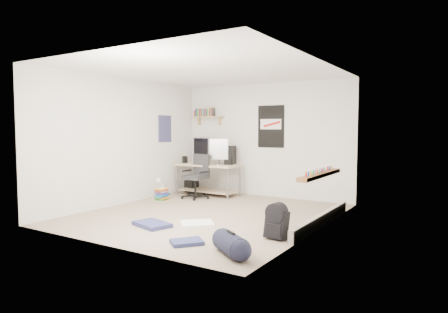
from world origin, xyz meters
The scene contains 26 objects.
floor centered at (0.00, 0.00, -0.01)m, with size 4.00×4.50×0.01m, color gray.
ceiling centered at (0.00, 0.00, 2.50)m, with size 4.00×4.50×0.01m, color white.
back_wall centered at (0.00, 2.25, 1.25)m, with size 4.00×0.01×2.50m, color silver.
left_wall centered at (-2.00, 0.00, 1.25)m, with size 0.01×4.50×2.50m, color silver.
right_wall centered at (2.00, 0.00, 1.25)m, with size 0.01×4.50×2.50m, color silver.
desk centered at (-1.15, 1.69, 0.36)m, with size 1.49×0.65×0.68m, color #C7A88A.
monitor_left centered at (-1.51, 1.95, 0.92)m, with size 0.44×0.11×0.48m, color #999A9E.
monitor_right centered at (-0.84, 1.66, 0.91)m, with size 0.41×0.10×0.45m, color #A8A7AC.
pc_tower centered at (-0.72, 1.95, 0.90)m, with size 0.20×0.42×0.44m, color black.
keyboard centered at (-1.11, 1.83, 0.69)m, with size 0.37×0.13×0.02m, color black.
speaker_left centered at (-1.75, 1.62, 0.77)m, with size 0.09×0.09×0.19m, color black.
speaker_right centered at (-0.63, 1.79, 0.77)m, with size 0.09×0.09×0.19m, color black.
office_chair centered at (-1.14, 1.19, 0.49)m, with size 0.62×0.62×0.96m, color #27282A.
wall_shelf centered at (-1.45, 2.14, 1.78)m, with size 0.80×0.22×0.24m, color tan.
poster_back_wall centered at (0.15, 2.23, 1.55)m, with size 0.62×0.03×0.92m, color black.
poster_left_wall centered at (-1.99, 1.20, 1.50)m, with size 0.02×0.42×0.60m, color navy.
window centered at (1.95, 0.30, 1.45)m, with size 0.10×1.50×1.26m, color brown.
baseboard_heater centered at (1.96, 0.30, 0.09)m, with size 0.08×2.50×0.18m, color #B7B2A8.
backpack centered at (1.69, -0.80, 0.20)m, with size 0.29×0.23×0.39m, color black.
duffel_bag centered at (1.52, -1.73, 0.14)m, with size 0.27×0.27×0.52m, color black.
tshirt centered at (0.30, -0.73, 0.02)m, with size 0.50×0.42×0.04m, color white.
jeans_a centered at (-0.24, -1.17, 0.03)m, with size 0.59×0.37×0.06m, color navy.
jeans_b centered at (0.79, -1.64, 0.03)m, with size 0.41×0.30×0.05m, color navy.
book_stack centered at (-1.57, 0.59, 0.15)m, with size 0.46×0.38×0.31m, color olive.
desk_lamp centered at (-1.55, 0.57, 0.38)m, with size 0.12×0.19×0.19m, color white.
subwoofer centered at (-1.73, 1.85, 0.14)m, with size 0.25×0.25×0.28m, color black.
Camera 1 is at (3.92, -5.72, 1.51)m, focal length 32.00 mm.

